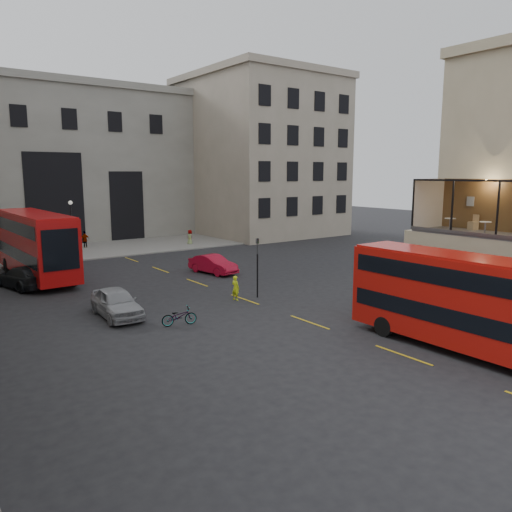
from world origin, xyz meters
TOP-DOWN VIEW (x-y plane):
  - ground at (0.00, 0.00)m, footprint 140.00×140.00m
  - host_frontage at (6.50, 0.00)m, footprint 3.00×11.00m
  - cafe_floor at (6.50, 0.00)m, footprint 3.00×10.00m
  - gateway at (-5.00, 47.99)m, footprint 35.00×10.60m
  - building_right at (20.00, 39.97)m, footprint 16.60×18.60m
  - pavement_far at (-6.00, 38.00)m, footprint 40.00×12.00m
  - traffic_light_near at (-1.00, 12.00)m, footprint 0.16×0.20m
  - street_lamp_b at (-6.00, 34.00)m, footprint 0.36×0.36m
  - bus_near at (0.50, -1.25)m, footprint 2.58×10.80m
  - bus_far at (-10.88, 26.50)m, footprint 3.18×12.44m
  - car_a at (-9.84, 13.11)m, footprint 2.13×4.80m
  - car_b at (0.76, 20.28)m, footprint 2.30×4.59m
  - car_c at (-12.42, 23.65)m, footprint 3.38×5.67m
  - bicycle at (-7.80, 9.65)m, footprint 1.94×1.07m
  - cyclist at (-2.52, 12.25)m, footprint 0.48×0.63m
  - pedestrian_c at (-3.22, 39.30)m, footprint 1.17×0.77m
  - pedestrian_d at (6.99, 35.29)m, footprint 0.80×0.95m
  - cafe_table_mid at (5.50, 0.86)m, footprint 0.60×0.60m
  - cafe_table_far at (5.74, 3.04)m, footprint 0.60×0.60m
  - cafe_chair_d at (7.64, 2.76)m, footprint 0.52×0.52m

SIDE VIEW (x-z plane):
  - ground at x=0.00m, z-range 0.00..0.00m
  - pavement_far at x=-6.00m, z-range 0.00..0.12m
  - bicycle at x=-7.80m, z-range 0.00..0.97m
  - car_b at x=0.76m, z-range 0.00..1.45m
  - car_c at x=-12.42m, z-range 0.00..1.54m
  - cyclist at x=-2.52m, z-range 0.00..1.55m
  - car_a at x=-9.84m, z-range 0.00..1.60m
  - pedestrian_d at x=6.99m, z-range 0.00..1.64m
  - pedestrian_c at x=-3.22m, z-range 0.00..1.85m
  - host_frontage at x=6.50m, z-range 0.00..4.50m
  - street_lamp_b at x=-6.00m, z-range -0.27..5.06m
  - bus_near at x=0.50m, z-range 0.27..4.57m
  - traffic_light_near at x=-1.00m, z-range 0.52..4.32m
  - bus_far at x=-10.88m, z-range 0.30..5.24m
  - cafe_floor at x=6.50m, z-range 4.50..4.60m
  - cafe_chair_d at x=7.64m, z-range 4.43..5.30m
  - cafe_table_mid at x=5.50m, z-range 4.72..5.46m
  - cafe_table_far at x=5.74m, z-range 4.72..5.48m
  - gateway at x=-5.00m, z-range 0.39..18.39m
  - building_right at x=20.00m, z-range 0.39..20.39m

